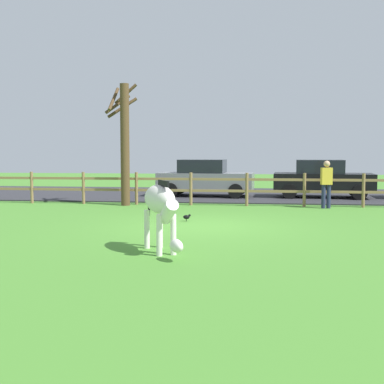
# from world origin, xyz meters

# --- Properties ---
(ground_plane) EXTENTS (60.00, 60.00, 0.00)m
(ground_plane) POSITION_xyz_m (0.00, 0.00, 0.00)
(ground_plane) COLOR #47842D
(parking_asphalt) EXTENTS (28.00, 7.40, 0.05)m
(parking_asphalt) POSITION_xyz_m (0.00, 9.30, 0.03)
(parking_asphalt) COLOR #2D2D33
(parking_asphalt) RESTS_ON ground_plane
(paddock_fence) EXTENTS (20.31, 0.11, 1.19)m
(paddock_fence) POSITION_xyz_m (-0.90, 5.00, 0.68)
(paddock_fence) COLOR olive
(paddock_fence) RESTS_ON ground_plane
(bare_tree) EXTENTS (1.12, 1.16, 4.42)m
(bare_tree) POSITION_xyz_m (-3.28, 4.71, 2.36)
(bare_tree) COLOR #513A23
(bare_tree) RESTS_ON ground_plane
(zebra) EXTENTS (1.16, 1.75, 1.41)m
(zebra) POSITION_xyz_m (-0.44, -3.44, 0.93)
(zebra) COLOR white
(zebra) RESTS_ON ground_plane
(crow_on_grass) EXTENTS (0.21, 0.10, 0.20)m
(crow_on_grass) POSITION_xyz_m (-0.50, 0.85, 0.13)
(crow_on_grass) COLOR black
(crow_on_grass) RESTS_ON ground_plane
(parked_car_grey) EXTENTS (4.10, 2.10, 1.56)m
(parked_car_grey) POSITION_xyz_m (-0.68, 8.18, 0.84)
(parked_car_grey) COLOR slate
(parked_car_grey) RESTS_ON parking_asphalt
(parked_car_black) EXTENTS (4.13, 2.14, 1.56)m
(parked_car_black) POSITION_xyz_m (4.19, 8.19, 0.84)
(parked_car_black) COLOR black
(parked_car_black) RESTS_ON parking_asphalt
(visitor_near_fence) EXTENTS (0.39, 0.27, 1.64)m
(visitor_near_fence) POSITION_xyz_m (3.84, 4.59, 0.91)
(visitor_near_fence) COLOR #232847
(visitor_near_fence) RESTS_ON ground_plane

